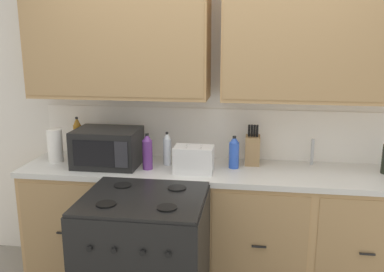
# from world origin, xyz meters

# --- Properties ---
(wall_unit) EXTENTS (4.03, 0.40, 2.46)m
(wall_unit) POSITION_xyz_m (0.00, 0.50, 1.67)
(wall_unit) COLOR white
(wall_unit) RESTS_ON ground_plane
(counter_run) EXTENTS (2.86, 0.64, 0.94)m
(counter_run) POSITION_xyz_m (0.00, 0.30, 0.48)
(counter_run) COLOR black
(counter_run) RESTS_ON ground_plane
(stove_range) EXTENTS (0.76, 0.68, 0.95)m
(stove_range) POSITION_xyz_m (-0.36, -0.33, 0.47)
(stove_range) COLOR black
(stove_range) RESTS_ON ground_plane
(microwave) EXTENTS (0.48, 0.37, 0.28)m
(microwave) POSITION_xyz_m (-0.79, 0.27, 1.08)
(microwave) COLOR black
(microwave) RESTS_ON counter_run
(toaster) EXTENTS (0.28, 0.18, 0.19)m
(toaster) POSITION_xyz_m (-0.13, 0.20, 1.03)
(toaster) COLOR white
(toaster) RESTS_ON counter_run
(knife_block) EXTENTS (0.11, 0.14, 0.31)m
(knife_block) POSITION_xyz_m (0.29, 0.45, 1.05)
(knife_block) COLOR #9C794E
(knife_block) RESTS_ON counter_run
(sink_faucet) EXTENTS (0.02, 0.02, 0.20)m
(sink_faucet) POSITION_xyz_m (0.74, 0.51, 1.04)
(sink_faucet) COLOR #B2B5BA
(sink_faucet) RESTS_ON counter_run
(paper_towel_roll) EXTENTS (0.12, 0.12, 0.26)m
(paper_towel_roll) POSITION_xyz_m (-1.23, 0.30, 1.07)
(paper_towel_roll) COLOR white
(paper_towel_roll) RESTS_ON counter_run
(bottle_clear) EXTENTS (0.06, 0.06, 0.26)m
(bottle_clear) POSITION_xyz_m (-0.35, 0.34, 1.06)
(bottle_clear) COLOR silver
(bottle_clear) RESTS_ON counter_run
(bottle_violet) EXTENTS (0.07, 0.07, 0.27)m
(bottle_violet) POSITION_xyz_m (-0.47, 0.22, 1.07)
(bottle_violet) COLOR #663384
(bottle_violet) RESTS_ON counter_run
(bottle_blue) EXTENTS (0.08, 0.08, 0.24)m
(bottle_blue) POSITION_xyz_m (0.15, 0.34, 1.06)
(bottle_blue) COLOR blue
(bottle_blue) RESTS_ON counter_run
(bottle_amber) EXTENTS (0.06, 0.06, 0.33)m
(bottle_amber) POSITION_xyz_m (-1.11, 0.46, 1.10)
(bottle_amber) COLOR #9E6619
(bottle_amber) RESTS_ON counter_run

